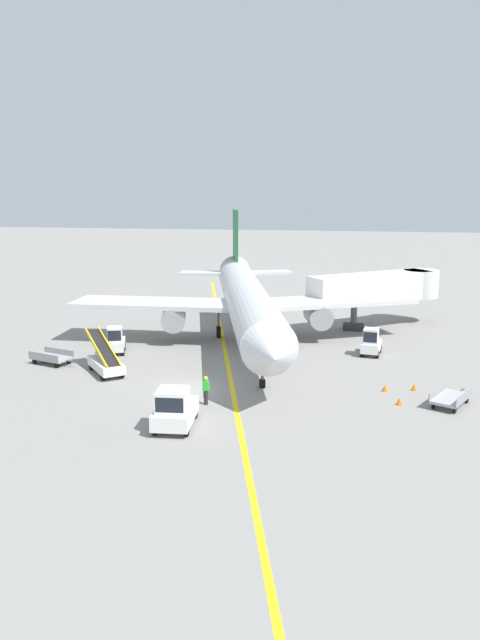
# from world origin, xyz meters

# --- Properties ---
(ground_plane) EXTENTS (300.00, 300.00, 0.00)m
(ground_plane) POSITION_xyz_m (0.00, 0.00, 0.00)
(ground_plane) COLOR gray
(taxi_line_yellow) EXTENTS (20.70, 77.43, 0.01)m
(taxi_line_yellow) POSITION_xyz_m (1.53, 5.00, 0.00)
(taxi_line_yellow) COLOR yellow
(taxi_line_yellow) RESTS_ON ground
(airliner) EXTENTS (27.88, 34.85, 10.10)m
(airliner) POSITION_xyz_m (1.39, 12.88, 3.42)
(airliner) COLOR silver
(airliner) RESTS_ON ground
(jet_bridge) EXTENTS (11.70, 9.71, 4.85)m
(jet_bridge) POSITION_xyz_m (12.43, 20.63, 3.54)
(jet_bridge) COLOR silver
(jet_bridge) RESTS_ON ground
(pushback_tug) EXTENTS (2.20, 3.75, 2.20)m
(pushback_tug) POSITION_xyz_m (0.98, -6.07, 0.99)
(pushback_tug) COLOR silver
(pushback_tug) RESTS_ON ground
(baggage_tug_near_wing) EXTENTS (1.97, 2.68, 2.10)m
(baggage_tug_near_wing) POSITION_xyz_m (-7.61, 7.32, 0.93)
(baggage_tug_near_wing) COLOR silver
(baggage_tug_near_wing) RESTS_ON ground
(baggage_tug_by_cargo_door) EXTENTS (1.64, 2.56, 2.10)m
(baggage_tug_by_cargo_door) POSITION_xyz_m (11.26, 10.32, 0.93)
(baggage_tug_by_cargo_door) COLOR silver
(baggage_tug_by_cargo_door) RESTS_ON ground
(belt_loader_forward_hold) EXTENTS (4.15, 4.65, 2.59)m
(belt_loader_forward_hold) POSITION_xyz_m (-6.35, 2.36, 0.78)
(belt_loader_forward_hold) COLOR silver
(belt_loader_forward_hold) RESTS_ON ground
(baggage_cart_loaded) EXTENTS (3.82, 2.34, 0.94)m
(baggage_cart_loaded) POSITION_xyz_m (-10.99, 3.77, 0.47)
(baggage_cart_loaded) COLOR #A5A5A8
(baggage_cart_loaded) RESTS_ON ground
(baggage_cart_empty_trailing) EXTENTS (2.66, 3.71, 0.94)m
(baggage_cart_empty_trailing) POSITION_xyz_m (15.52, -0.01, 0.47)
(baggage_cart_empty_trailing) COLOR #A5A5A8
(baggage_cart_empty_trailing) RESTS_ON ground
(ground_crew_marshaller) EXTENTS (0.36, 0.24, 1.70)m
(ground_crew_marshaller) POSITION_xyz_m (1.74, -2.38, 0.91)
(ground_crew_marshaller) COLOR #26262D
(ground_crew_marshaller) RESTS_ON ground
(safety_cone_nose_left) EXTENTS (0.36, 0.36, 0.44)m
(safety_cone_nose_left) POSITION_xyz_m (4.99, 9.61, 0.22)
(safety_cone_nose_left) COLOR orange
(safety_cone_nose_left) RESTS_ON ground
(safety_cone_nose_right) EXTENTS (0.36, 0.36, 0.44)m
(safety_cone_nose_right) POSITION_xyz_m (-6.30, 16.38, 0.22)
(safety_cone_nose_right) COLOR orange
(safety_cone_nose_right) RESTS_ON ground
(safety_cone_wingtip_left) EXTENTS (0.36, 0.36, 0.44)m
(safety_cone_wingtip_left) POSITION_xyz_m (11.95, 1.91, 0.22)
(safety_cone_wingtip_left) COLOR orange
(safety_cone_wingtip_left) RESTS_ON ground
(safety_cone_wingtip_right) EXTENTS (0.36, 0.36, 0.44)m
(safety_cone_wingtip_right) POSITION_xyz_m (12.65, -0.42, 0.22)
(safety_cone_wingtip_right) COLOR orange
(safety_cone_wingtip_right) RESTS_ON ground
(safety_cone_tail_area) EXTENTS (0.36, 0.36, 0.44)m
(safety_cone_tail_area) POSITION_xyz_m (13.71, 2.42, 0.22)
(safety_cone_tail_area) COLOR orange
(safety_cone_tail_area) RESTS_ON ground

